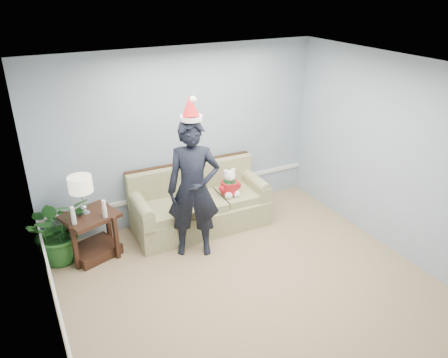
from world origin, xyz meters
TOP-DOWN VIEW (x-y plane):
  - room_shell at (0.00, 0.00)m, footprint 4.54×5.04m
  - wainscot_trim at (-1.18, 1.18)m, footprint 4.49×4.99m
  - sofa at (0.06, 2.07)m, footprint 2.08×0.94m
  - side_table at (-1.59, 1.98)m, footprint 0.82×0.75m
  - table_lamp at (-1.64, 2.02)m, footprint 0.31×0.31m
  - candle_pair at (-1.61, 1.83)m, footprint 0.46×0.06m
  - houseplant at (-2.00, 2.09)m, footprint 1.00×0.91m
  - man at (-0.29, 1.43)m, footprint 0.84×0.72m
  - santa_hat at (-0.29, 1.45)m, footprint 0.34×0.37m
  - teddy_bear at (0.51, 1.89)m, footprint 0.28×0.32m

SIDE VIEW (x-z plane):
  - side_table at x=-1.59m, z-range -0.07..0.58m
  - sofa at x=0.06m, z-range -0.14..0.82m
  - wainscot_trim at x=-1.18m, z-range 0.42..0.48m
  - houseplant at x=-2.00m, z-range 0.00..0.96m
  - teddy_bear at x=0.51m, z-range 0.44..0.89m
  - candle_pair at x=-1.61m, z-range 0.64..0.89m
  - man at x=-0.29m, z-range 0.00..1.95m
  - table_lamp at x=-1.64m, z-range 0.80..1.36m
  - room_shell at x=0.00m, z-range -0.02..2.72m
  - santa_hat at x=-0.29m, z-range 1.92..2.25m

